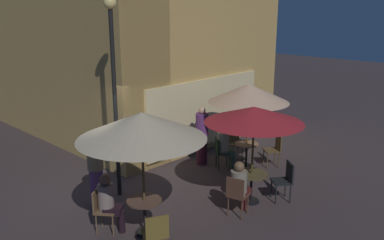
{
  "coord_description": "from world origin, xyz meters",
  "views": [
    {
      "loc": [
        -5.1,
        -7.44,
        4.44
      ],
      "look_at": [
        1.65,
        -0.94,
        1.85
      ],
      "focal_mm": 38.52,
      "sensor_mm": 36.0,
      "label": 1
    }
  ],
  "objects_px": {
    "cafe_chair_4": "(275,147)",
    "patron_seated_2": "(240,184)",
    "cafe_table_0": "(145,210)",
    "patio_umbrella_0": "(142,126)",
    "patio_umbrella_2": "(254,115)",
    "cafe_chair_6": "(285,178)",
    "street_lamp_near_corner": "(113,72)",
    "cafe_chair_2": "(234,140)",
    "patio_umbrella_1": "(249,93)",
    "patron_standing_4": "(96,170)",
    "cafe_chair_1": "(156,232)",
    "cafe_chair_5": "(237,193)",
    "patron_seated_0": "(109,200)",
    "cafe_table_1": "(247,150)",
    "cafe_table_2": "(251,181)",
    "cafe_chair_0": "(102,206)",
    "patron_standing_3": "(202,136)",
    "patron_seated_1": "(225,144)",
    "cafe_chair_3": "(220,150)"
  },
  "relations": [
    {
      "from": "cafe_table_0",
      "to": "cafe_chair_0",
      "type": "bearing_deg",
      "value": 127.54
    },
    {
      "from": "patio_umbrella_1",
      "to": "cafe_chair_4",
      "type": "distance_m",
      "value": 1.8
    },
    {
      "from": "patio_umbrella_1",
      "to": "patron_standing_4",
      "type": "height_order",
      "value": "patio_umbrella_1"
    },
    {
      "from": "patron_seated_2",
      "to": "cafe_chair_2",
      "type": "bearing_deg",
      "value": 26.75
    },
    {
      "from": "street_lamp_near_corner",
      "to": "patron_standing_4",
      "type": "xyz_separation_m",
      "value": [
        -0.68,
        -0.08,
        -2.16
      ]
    },
    {
      "from": "patio_umbrella_1",
      "to": "cafe_chair_2",
      "type": "distance_m",
      "value": 1.81
    },
    {
      "from": "cafe_chair_3",
      "to": "patron_standing_3",
      "type": "relative_size",
      "value": 0.52
    },
    {
      "from": "patio_umbrella_1",
      "to": "cafe_chair_3",
      "type": "relative_size",
      "value": 2.71
    },
    {
      "from": "cafe_chair_0",
      "to": "cafe_chair_6",
      "type": "height_order",
      "value": "cafe_chair_6"
    },
    {
      "from": "cafe_chair_1",
      "to": "patron_standing_4",
      "type": "height_order",
      "value": "patron_standing_4"
    },
    {
      "from": "patio_umbrella_1",
      "to": "cafe_chair_2",
      "type": "bearing_deg",
      "value": 62.31
    },
    {
      "from": "cafe_table_2",
      "to": "patio_umbrella_1",
      "type": "bearing_deg",
      "value": 39.54
    },
    {
      "from": "cafe_chair_5",
      "to": "cafe_chair_2",
      "type": "bearing_deg",
      "value": 25.78
    },
    {
      "from": "patio_umbrella_2",
      "to": "patio_umbrella_0",
      "type": "bearing_deg",
      "value": 164.82
    },
    {
      "from": "cafe_chair_3",
      "to": "cafe_chair_2",
      "type": "bearing_deg",
      "value": 53.28
    },
    {
      "from": "cafe_chair_1",
      "to": "patio_umbrella_2",
      "type": "bearing_deg",
      "value": -61.95
    },
    {
      "from": "patio_umbrella_0",
      "to": "patron_standing_3",
      "type": "bearing_deg",
      "value": 26.0
    },
    {
      "from": "patron_seated_2",
      "to": "cafe_table_2",
      "type": "bearing_deg",
      "value": -0.0
    },
    {
      "from": "street_lamp_near_corner",
      "to": "patron_standing_3",
      "type": "relative_size",
      "value": 2.72
    },
    {
      "from": "street_lamp_near_corner",
      "to": "cafe_chair_5",
      "type": "height_order",
      "value": "street_lamp_near_corner"
    },
    {
      "from": "street_lamp_near_corner",
      "to": "cafe_table_2",
      "type": "bearing_deg",
      "value": -53.23
    },
    {
      "from": "cafe_chair_6",
      "to": "patio_umbrella_0",
      "type": "bearing_deg",
      "value": 18.46
    },
    {
      "from": "cafe_chair_5",
      "to": "cafe_table_0",
      "type": "bearing_deg",
      "value": 140.58
    },
    {
      "from": "patio_umbrella_0",
      "to": "patio_umbrella_2",
      "type": "bearing_deg",
      "value": -15.18
    },
    {
      "from": "cafe_table_0",
      "to": "patio_umbrella_2",
      "type": "xyz_separation_m",
      "value": [
        2.62,
        -0.71,
        1.59
      ]
    },
    {
      "from": "patio_umbrella_1",
      "to": "cafe_chair_4",
      "type": "bearing_deg",
      "value": -38.02
    },
    {
      "from": "cafe_table_1",
      "to": "patio_umbrella_2",
      "type": "distance_m",
      "value": 2.7
    },
    {
      "from": "cafe_chair_5",
      "to": "patron_standing_4",
      "type": "distance_m",
      "value": 3.21
    },
    {
      "from": "cafe_table_2",
      "to": "patio_umbrella_1",
      "type": "height_order",
      "value": "patio_umbrella_1"
    },
    {
      "from": "cafe_chair_0",
      "to": "patron_standing_4",
      "type": "relative_size",
      "value": 0.53
    },
    {
      "from": "cafe_chair_5",
      "to": "patron_seated_0",
      "type": "relative_size",
      "value": 0.75
    },
    {
      "from": "street_lamp_near_corner",
      "to": "cafe_chair_2",
      "type": "relative_size",
      "value": 5.09
    },
    {
      "from": "cafe_chair_4",
      "to": "patron_standing_4",
      "type": "distance_m",
      "value": 5.17
    },
    {
      "from": "patron_seated_2",
      "to": "cafe_table_0",
      "type": "bearing_deg",
      "value": 142.93
    },
    {
      "from": "patron_seated_2",
      "to": "cafe_chair_6",
      "type": "bearing_deg",
      "value": -28.87
    },
    {
      "from": "cafe_chair_2",
      "to": "cafe_chair_5",
      "type": "xyz_separation_m",
      "value": [
        -2.86,
        -2.32,
        0.01
      ]
    },
    {
      "from": "patio_umbrella_0",
      "to": "cafe_table_2",
      "type": "bearing_deg",
      "value": -15.18
    },
    {
      "from": "cafe_chair_4",
      "to": "patron_seated_2",
      "type": "height_order",
      "value": "patron_seated_2"
    },
    {
      "from": "patio_umbrella_2",
      "to": "cafe_chair_4",
      "type": "xyz_separation_m",
      "value": [
        2.33,
        0.87,
        -1.56
      ]
    },
    {
      "from": "cafe_chair_0",
      "to": "cafe_table_1",
      "type": "bearing_deg",
      "value": 52.18
    },
    {
      "from": "street_lamp_near_corner",
      "to": "cafe_table_0",
      "type": "height_order",
      "value": "street_lamp_near_corner"
    },
    {
      "from": "patron_seated_1",
      "to": "cafe_chair_6",
      "type": "bearing_deg",
      "value": -65.57
    },
    {
      "from": "patio_umbrella_1",
      "to": "cafe_chair_0",
      "type": "relative_size",
      "value": 2.64
    },
    {
      "from": "cafe_chair_0",
      "to": "patron_seated_0",
      "type": "xyz_separation_m",
      "value": [
        0.09,
        -0.12,
        0.15
      ]
    },
    {
      "from": "patron_seated_1",
      "to": "cafe_chair_1",
      "type": "bearing_deg",
      "value": -118.54
    },
    {
      "from": "cafe_table_2",
      "to": "patio_umbrella_1",
      "type": "distance_m",
      "value": 2.71
    },
    {
      "from": "cafe_chair_2",
      "to": "patron_seated_1",
      "type": "distance_m",
      "value": 0.99
    },
    {
      "from": "street_lamp_near_corner",
      "to": "cafe_chair_0",
      "type": "bearing_deg",
      "value": -137.7
    },
    {
      "from": "cafe_chair_6",
      "to": "patron_seated_0",
      "type": "relative_size",
      "value": 0.75
    },
    {
      "from": "street_lamp_near_corner",
      "to": "cafe_chair_2",
      "type": "bearing_deg",
      "value": -5.91
    }
  ]
}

